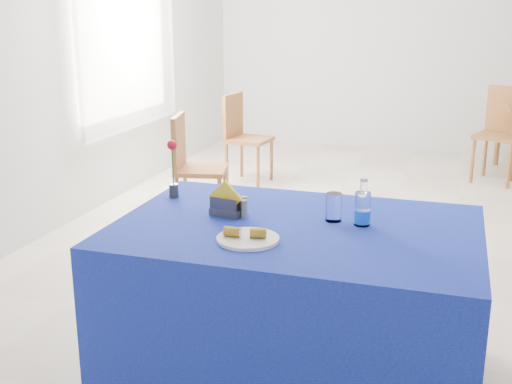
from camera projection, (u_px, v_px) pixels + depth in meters
floor at (380, 245)px, 4.74m from camera, size 7.00×7.00×0.00m
window_pane at (122, 24)px, 5.76m from camera, size 0.04×1.50×1.60m
curtain at (129, 24)px, 5.74m from camera, size 0.04×1.75×1.85m
plate at (248, 239)px, 2.65m from camera, size 0.26×0.26×0.01m
drinking_glass at (334, 207)px, 2.89m from camera, size 0.07×0.07×0.13m
salt_shaker at (244, 209)px, 2.93m from camera, size 0.03×0.03×0.08m
pepper_shaker at (245, 205)px, 2.99m from camera, size 0.03×0.03×0.08m
blue_table at (295, 303)px, 2.95m from camera, size 1.60×1.10×0.76m
water_bottle at (362, 210)px, 2.83m from camera, size 0.07×0.07×0.21m
napkin_holder at (226, 206)px, 2.96m from camera, size 0.16×0.09×0.17m
rose_vase at (173, 169)px, 3.23m from camera, size 0.05×0.05×0.30m
chair_bg_left at (503, 127)px, 6.40m from camera, size 0.54×0.54×0.94m
chair_win_a at (191, 161)px, 5.14m from camera, size 0.47×0.47×0.88m
chair_win_b at (242, 132)px, 6.36m from camera, size 0.44×0.44×0.88m
banana_pieces at (245, 232)px, 2.65m from camera, size 0.18×0.07×0.04m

